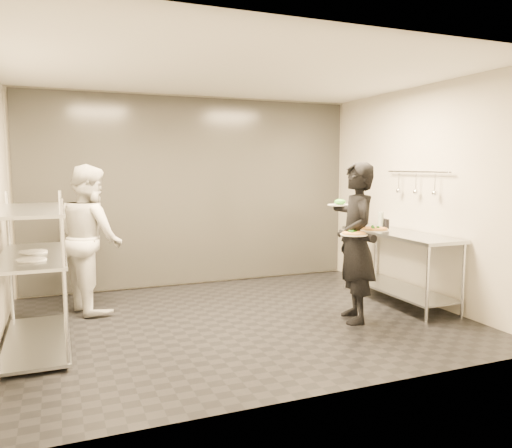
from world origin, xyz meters
name	(u,v)px	position (x,y,z in m)	size (l,w,h in m)	color
room_shell	(211,194)	(0.00, 1.18, 1.40)	(5.00, 4.00, 2.80)	black
pass_rack	(34,269)	(-2.15, 0.00, 0.77)	(0.60, 1.60, 1.50)	silver
prep_counter	(399,255)	(2.18, 0.00, 0.63)	(0.60, 1.80, 0.92)	silver
utensil_rail	(417,184)	(2.43, 0.00, 1.55)	(0.07, 1.20, 0.31)	silver
waiter	(356,243)	(1.22, -0.47, 0.91)	(0.66, 0.43, 1.82)	black
chef	(91,238)	(-1.55, 1.10, 0.90)	(0.87, 0.68, 1.80)	silver
pizza_plate_near	(354,234)	(1.06, -0.67, 1.04)	(0.29, 0.29, 0.05)	silver
pizza_plate_far	(375,229)	(1.34, -0.64, 1.08)	(0.33, 0.33, 0.05)	silver
salad_plate	(340,203)	(1.17, -0.20, 1.34)	(0.29, 0.29, 0.07)	silver
pos_monitor	(383,225)	(2.06, 0.18, 1.00)	(0.05, 0.23, 0.17)	black
bottle_green	(381,222)	(2.00, 0.15, 1.05)	(0.07, 0.07, 0.26)	#94A295
bottle_clear	(363,220)	(2.17, 0.80, 1.01)	(0.05, 0.05, 0.17)	#94A295
bottle_dark	(364,217)	(2.17, 0.80, 1.04)	(0.07, 0.07, 0.25)	black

